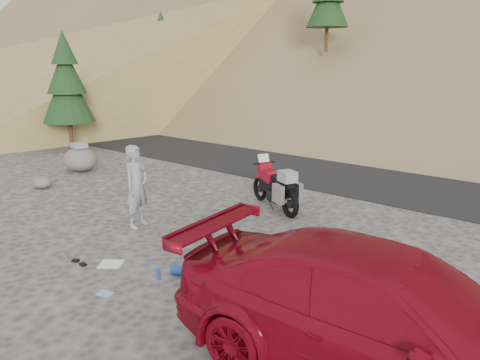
% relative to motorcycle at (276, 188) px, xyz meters
% --- Properties ---
extents(ground, '(140.00, 140.00, 0.00)m').
position_rel_motorcycle_xyz_m(ground, '(-0.81, -3.32, -0.59)').
color(ground, '#3F3D3A').
rests_on(ground, ground).
extents(road, '(120.00, 7.00, 0.05)m').
position_rel_motorcycle_xyz_m(road, '(-0.81, 5.68, -0.59)').
color(road, black).
rests_on(road, ground).
extents(conifer_verge, '(2.20, 2.20, 5.04)m').
position_rel_motorcycle_xyz_m(conifer_verge, '(-11.81, 1.18, 2.30)').
color(conifer_verge, '#392714').
rests_on(conifer_verge, ground).
extents(motorcycle, '(2.16, 1.21, 1.38)m').
position_rel_motorcycle_xyz_m(motorcycle, '(0.00, 0.00, 0.00)').
color(motorcycle, black).
rests_on(motorcycle, ground).
extents(man, '(0.61, 0.79, 1.95)m').
position_rel_motorcycle_xyz_m(man, '(-1.76, -3.13, -0.59)').
color(man, gray).
rests_on(man, ground).
extents(boulder, '(1.61, 1.50, 1.02)m').
position_rel_motorcycle_xyz_m(boulder, '(-7.91, -0.83, -0.15)').
color(boulder, '#5E5A50').
rests_on(boulder, ground).
extents(small_rock, '(0.62, 0.56, 0.36)m').
position_rel_motorcycle_xyz_m(small_rock, '(-6.77, -2.87, -0.41)').
color(small_rock, '#5E5A50').
rests_on(small_rock, ground).
extents(gear_white_cloth, '(0.58, 0.57, 0.01)m').
position_rel_motorcycle_xyz_m(gear_white_cloth, '(-0.46, -4.84, -0.58)').
color(gear_white_cloth, white).
rests_on(gear_white_cloth, ground).
extents(gear_blue_mat, '(0.47, 0.32, 0.18)m').
position_rel_motorcycle_xyz_m(gear_blue_mat, '(0.96, -4.28, -0.50)').
color(gear_blue_mat, '#1A3BA1').
rests_on(gear_blue_mat, ground).
extents(gear_bottle, '(0.09, 0.09, 0.20)m').
position_rel_motorcycle_xyz_m(gear_bottle, '(0.74, -4.67, -0.49)').
color(gear_bottle, '#1A3BA1').
rests_on(gear_bottle, ground).
extents(gear_funnel, '(0.15, 0.15, 0.18)m').
position_rel_motorcycle_xyz_m(gear_funnel, '(2.29, -4.87, -0.50)').
color(gear_funnel, '#BB0D0C').
rests_on(gear_funnel, ground).
extents(gear_glove_a, '(0.14, 0.11, 0.04)m').
position_rel_motorcycle_xyz_m(gear_glove_a, '(-0.83, -5.21, -0.57)').
color(gear_glove_a, black).
rests_on(gear_glove_a, ground).
extents(gear_glove_b, '(0.16, 0.15, 0.04)m').
position_rel_motorcycle_xyz_m(gear_glove_b, '(-1.09, -5.21, -0.57)').
color(gear_glove_b, black).
rests_on(gear_glove_b, ground).
extents(gear_blue_cloth, '(0.31, 0.26, 0.01)m').
position_rel_motorcycle_xyz_m(gear_blue_cloth, '(0.46, -5.61, -0.58)').
color(gear_blue_cloth, '#87A5D1').
rests_on(gear_blue_cloth, ground).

